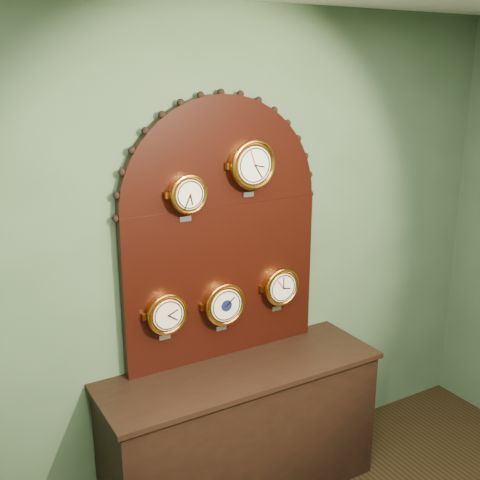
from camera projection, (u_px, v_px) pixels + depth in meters
wall_back at (218, 259)px, 3.38m from camera, size 4.00×0.00×4.00m
shop_counter at (242, 434)px, 3.44m from camera, size 1.60×0.50×0.80m
display_board at (222, 223)px, 3.28m from camera, size 1.26×0.06×1.53m
roman_clock at (187, 194)px, 3.05m from camera, size 0.21×0.08×0.26m
arabic_clock at (252, 165)px, 3.20m from camera, size 0.28×0.08×0.32m
hygrometer at (166, 313)px, 3.16m from camera, size 0.23×0.08×0.28m
barometer at (224, 304)px, 3.34m from camera, size 0.26×0.08×0.30m
tide_clock at (280, 286)px, 3.51m from camera, size 0.24×0.08×0.29m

